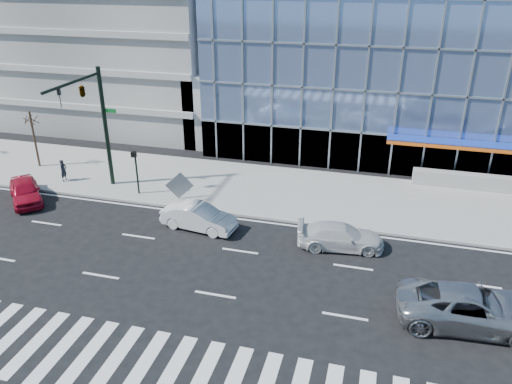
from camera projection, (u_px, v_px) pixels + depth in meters
ground at (240, 251)px, 26.73m from camera, size 160.00×160.00×0.00m
sidewalk at (274, 190)px, 33.71m from camera, size 120.00×8.00×0.15m
theatre_building at (481, 46)px, 43.05m from camera, size 42.00×26.00×15.00m
parking_garage at (123, 7)px, 50.03m from camera, size 24.00×24.00×20.00m
ramp_block at (233, 104)px, 42.66m from camera, size 6.00×8.00×6.00m
traffic_signal at (89, 103)px, 30.74m from camera, size 1.14×5.74×8.00m
ped_signal_post at (136, 166)px, 32.17m from camera, size 0.30×0.33×3.00m
street_tree_near at (31, 119)px, 35.97m from camera, size 1.10×1.10×4.23m
silver_suv at (471, 308)px, 21.02m from camera, size 6.25×3.21×1.69m
white_suv at (341, 236)px, 26.82m from camera, size 4.84×2.50×1.34m
white_sedan at (199, 217)px, 28.72m from camera, size 4.57×2.10×1.45m
red_sedan at (25, 191)px, 31.99m from camera, size 4.23×4.32×1.47m
pedestrian at (63, 170)px, 34.64m from camera, size 0.40×0.58×1.54m
tilted_panel at (179, 185)px, 31.98m from camera, size 1.62×0.95×1.82m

